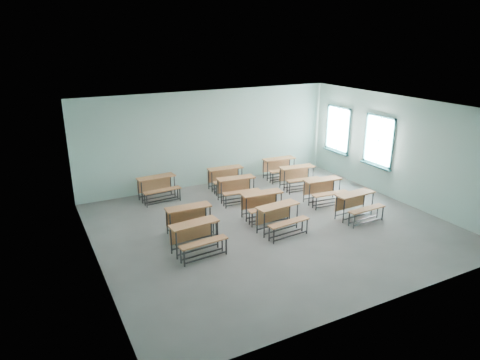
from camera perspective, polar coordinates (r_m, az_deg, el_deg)
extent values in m
cube|color=gray|center=(11.66, 4.12, -6.17)|extent=(9.00, 8.00, 0.02)
cube|color=silver|center=(10.71, 4.52, 9.65)|extent=(9.00, 8.00, 0.02)
cube|color=#A5CEC3|center=(14.52, -4.01, 5.61)|extent=(9.00, 0.02, 3.20)
cube|color=#A5CEC3|center=(8.18, 19.23, -6.16)|extent=(9.00, 0.02, 3.20)
cube|color=#A5CEC3|center=(9.63, -19.25, -2.37)|extent=(0.02, 8.00, 3.20)
cube|color=#A5CEC3|center=(13.91, 20.40, 3.88)|extent=(0.02, 8.00, 3.20)
cube|color=#1C4B4F|center=(15.99, 12.73, 3.95)|extent=(0.06, 1.20, 0.06)
cube|color=#1C4B4F|center=(15.68, 13.13, 9.40)|extent=(0.06, 1.20, 0.06)
cube|color=#1C4B4F|center=(15.40, 14.28, 6.22)|extent=(0.06, 0.06, 1.60)
cube|color=#1C4B4F|center=(16.25, 11.64, 7.05)|extent=(0.06, 0.06, 1.60)
cube|color=#1C4B4F|center=(15.82, 12.93, 6.65)|extent=(0.04, 0.04, 1.48)
cube|color=#1C4B4F|center=(15.82, 12.93, 6.65)|extent=(0.04, 1.08, 0.04)
cube|color=#1C4B4F|center=(15.98, 12.60, 3.73)|extent=(0.14, 1.28, 0.04)
cube|color=white|center=(15.83, 13.00, 6.66)|extent=(0.01, 1.08, 1.48)
cube|color=#1C4B4F|center=(14.58, 17.72, 2.08)|extent=(0.06, 1.20, 0.06)
cube|color=#1C4B4F|center=(14.24, 18.33, 8.02)|extent=(0.06, 1.20, 0.06)
cube|color=#1C4B4F|center=(14.01, 19.65, 4.48)|extent=(0.06, 0.06, 1.60)
cube|color=#1C4B4F|center=(14.78, 16.47, 5.52)|extent=(0.06, 0.06, 1.60)
cube|color=#1C4B4F|center=(14.39, 18.02, 5.02)|extent=(0.04, 0.04, 1.48)
cube|color=#1C4B4F|center=(14.39, 18.02, 5.02)|extent=(0.04, 1.08, 0.04)
cube|color=#1C4B4F|center=(14.57, 17.58, 1.84)|extent=(0.14, 1.28, 0.04)
cube|color=white|center=(14.41, 18.09, 5.02)|extent=(0.01, 1.08, 1.48)
cube|color=#AB693D|center=(10.13, -6.13, -5.77)|extent=(1.20, 0.49, 0.04)
cube|color=#AB693D|center=(10.40, -6.52, -6.91)|extent=(1.11, 0.11, 0.40)
cylinder|color=#303235|center=(9.96, -8.45, -8.66)|extent=(0.04, 0.04, 0.69)
cylinder|color=#303235|center=(10.38, -3.00, -7.28)|extent=(0.04, 0.04, 0.69)
cylinder|color=#303235|center=(10.22, -9.17, -7.96)|extent=(0.04, 0.04, 0.69)
cylinder|color=#303235|center=(10.62, -3.83, -6.65)|extent=(0.04, 0.04, 0.69)
cube|color=#303235|center=(10.27, -5.62, -9.20)|extent=(1.07, 0.12, 0.03)
cube|color=#303235|center=(10.52, -6.40, -8.51)|extent=(1.07, 0.12, 0.03)
cube|color=#AB693D|center=(9.87, -4.86, -8.28)|extent=(1.19, 0.34, 0.03)
cylinder|color=#303235|center=(9.70, -7.42, -10.37)|extent=(0.04, 0.04, 0.40)
cylinder|color=#303235|center=(10.13, -1.85, -8.87)|extent=(0.04, 0.04, 0.40)
cylinder|color=#303235|center=(9.85, -7.88, -9.91)|extent=(0.04, 0.04, 0.40)
cylinder|color=#303235|center=(10.27, -2.38, -8.46)|extent=(0.04, 0.04, 0.40)
cube|color=#303235|center=(9.96, -4.55, -10.24)|extent=(1.07, 0.12, 0.03)
cube|color=#303235|center=(10.11, -5.05, -9.80)|extent=(1.07, 0.12, 0.03)
cube|color=#AB693D|center=(11.12, 5.07, -3.42)|extent=(1.20, 0.50, 0.04)
cube|color=#AB693D|center=(11.37, 4.47, -4.52)|extent=(1.11, 0.12, 0.40)
cylinder|color=#303235|center=(10.85, 3.25, -6.06)|extent=(0.04, 0.04, 0.69)
cylinder|color=#303235|center=(11.47, 7.62, -4.80)|extent=(0.04, 0.04, 0.69)
cylinder|color=#303235|center=(11.08, 2.31, -5.49)|extent=(0.04, 0.04, 0.69)
cylinder|color=#303235|center=(11.68, 6.64, -4.29)|extent=(0.04, 0.04, 0.69)
cube|color=#303235|center=(11.26, 5.46, -6.57)|extent=(1.07, 0.13, 0.03)
cube|color=#303235|center=(11.48, 4.50, -6.02)|extent=(1.07, 0.13, 0.03)
cube|color=#AB693D|center=(10.90, 6.52, -5.61)|extent=(1.19, 0.35, 0.03)
cylinder|color=#303235|center=(10.62, 4.53, -7.53)|extent=(0.04, 0.04, 0.40)
cylinder|color=#303235|center=(11.25, 8.92, -6.15)|extent=(0.04, 0.04, 0.40)
cylinder|color=#303235|center=(10.76, 3.93, -7.16)|extent=(0.04, 0.04, 0.40)
cylinder|color=#303235|center=(11.37, 8.30, -5.83)|extent=(0.04, 0.04, 0.40)
cube|color=#303235|center=(10.98, 6.76, -7.41)|extent=(1.07, 0.13, 0.03)
cube|color=#303235|center=(11.11, 6.16, -7.06)|extent=(1.07, 0.13, 0.03)
cube|color=#AB693D|center=(12.32, 15.13, -1.77)|extent=(1.19, 0.44, 0.04)
cube|color=#AB693D|center=(12.54, 14.44, -2.79)|extent=(1.11, 0.07, 0.40)
cylinder|color=#303235|center=(11.99, 13.67, -4.09)|extent=(0.04, 0.04, 0.69)
cylinder|color=#303235|center=(12.72, 17.20, -3.08)|extent=(0.04, 0.04, 0.69)
cylinder|color=#303235|center=(12.20, 12.67, -3.61)|extent=(0.04, 0.04, 0.69)
cylinder|color=#303235|center=(12.91, 16.20, -2.65)|extent=(0.04, 0.04, 0.69)
cube|color=#303235|center=(12.44, 15.39, -4.63)|extent=(1.07, 0.08, 0.03)
cube|color=#303235|center=(12.64, 14.40, -4.16)|extent=(1.07, 0.08, 0.03)
cube|color=#AB693D|center=(12.13, 16.55, -3.71)|extent=(1.18, 0.30, 0.03)
cylinder|color=#303235|center=(11.79, 14.96, -5.38)|extent=(0.04, 0.04, 0.40)
cylinder|color=#303235|center=(12.53, 18.47, -4.27)|extent=(0.04, 0.04, 0.40)
cylinder|color=#303235|center=(11.91, 14.34, -5.08)|extent=(0.04, 0.04, 0.40)
cylinder|color=#303235|center=(12.64, 17.86, -4.00)|extent=(0.04, 0.04, 0.40)
cube|color=#303235|center=(12.20, 16.72, -5.35)|extent=(1.07, 0.08, 0.03)
cube|color=#303235|center=(12.31, 16.10, -5.06)|extent=(1.07, 0.08, 0.03)
cube|color=#AB693D|center=(11.05, -6.92, -3.63)|extent=(1.18, 0.43, 0.04)
cube|color=#AB693D|center=(11.33, -7.15, -4.70)|extent=(1.11, 0.06, 0.40)
cylinder|color=#303235|center=(10.92, -9.25, -6.12)|extent=(0.04, 0.04, 0.69)
cylinder|color=#303235|center=(11.23, -3.99, -5.20)|extent=(0.04, 0.04, 0.69)
cylinder|color=#303235|center=(11.20, -9.71, -5.51)|extent=(0.04, 0.04, 0.69)
cylinder|color=#303235|center=(11.49, -4.56, -4.62)|extent=(0.04, 0.04, 0.69)
cube|color=#303235|center=(11.17, -6.53, -6.82)|extent=(1.07, 0.07, 0.03)
cube|color=#303235|center=(11.44, -7.05, -6.20)|extent=(1.07, 0.07, 0.03)
cube|color=#AB693D|center=(10.76, -6.05, -5.92)|extent=(1.18, 0.29, 0.03)
cylinder|color=#303235|center=(10.63, -8.59, -7.67)|extent=(0.04, 0.04, 0.40)
cylinder|color=#303235|center=(10.94, -3.19, -6.67)|extent=(0.04, 0.04, 0.40)
cylinder|color=#303235|center=(10.79, -8.88, -7.27)|extent=(0.04, 0.04, 0.40)
cylinder|color=#303235|center=(11.10, -3.55, -6.30)|extent=(0.04, 0.04, 0.40)
cube|color=#303235|center=(10.83, -5.82, -7.76)|extent=(1.07, 0.07, 0.03)
cube|color=#303235|center=(10.99, -6.15, -7.37)|extent=(1.07, 0.07, 0.03)
cube|color=#AB693D|center=(11.96, 2.93, -1.75)|extent=(1.20, 0.49, 0.04)
cube|color=#AB693D|center=(12.21, 2.55, -2.78)|extent=(1.11, 0.12, 0.40)
cylinder|color=#303235|center=(11.75, 0.85, -4.02)|extent=(0.04, 0.04, 0.69)
cylinder|color=#303235|center=(12.18, 5.50, -3.26)|extent=(0.04, 0.04, 0.69)
cylinder|color=#303235|center=(12.02, 0.26, -3.48)|extent=(0.04, 0.04, 0.69)
cylinder|color=#303235|center=(12.44, 4.84, -2.76)|extent=(0.04, 0.04, 0.69)
cube|color=#303235|center=(12.06, 3.19, -4.72)|extent=(1.07, 0.12, 0.03)
cube|color=#303235|center=(12.31, 2.57, -4.19)|extent=(1.07, 0.12, 0.03)
cube|color=#AB693D|center=(11.67, 3.88, -3.83)|extent=(1.19, 0.35, 0.03)
cylinder|color=#303235|center=(11.47, 1.64, -5.40)|extent=(0.04, 0.04, 0.40)
cylinder|color=#303235|center=(11.91, 6.38, -4.57)|extent=(0.04, 0.04, 0.40)
cylinder|color=#303235|center=(11.63, 1.27, -5.06)|extent=(0.04, 0.04, 0.40)
cylinder|color=#303235|center=(12.06, 5.96, -4.25)|extent=(0.04, 0.04, 0.40)
cube|color=#303235|center=(11.73, 4.04, -5.54)|extent=(1.07, 0.12, 0.03)
cube|color=#303235|center=(11.88, 3.65, -5.20)|extent=(1.07, 0.12, 0.03)
cube|color=#AB693D|center=(13.28, 10.94, 0.05)|extent=(1.20, 0.49, 0.04)
cube|color=#AB693D|center=(13.52, 10.45, -0.91)|extent=(1.11, 0.12, 0.40)
cylinder|color=#303235|center=(13.00, 9.22, -1.97)|extent=(0.04, 0.04, 0.69)
cylinder|color=#303235|center=(13.57, 13.10, -1.33)|extent=(0.04, 0.04, 0.69)
cylinder|color=#303235|center=(13.25, 8.53, -1.53)|extent=(0.04, 0.04, 0.69)
cylinder|color=#303235|center=(13.81, 12.36, -0.92)|extent=(0.04, 0.04, 0.69)
cube|color=#303235|center=(13.37, 11.14, -2.64)|extent=(1.07, 0.12, 0.03)
cube|color=#303235|center=(13.61, 10.42, -2.20)|extent=(1.07, 0.12, 0.03)
cube|color=#AB693D|center=(13.01, 11.97, -1.77)|extent=(1.19, 0.35, 0.03)
cylinder|color=#303235|center=(12.74, 10.13, -3.16)|extent=(0.04, 0.04, 0.40)
cylinder|color=#303235|center=(13.32, 14.05, -2.46)|extent=(0.04, 0.04, 0.40)
cylinder|color=#303235|center=(12.88, 9.70, -2.88)|extent=(0.04, 0.04, 0.40)
cylinder|color=#303235|center=(13.46, 13.59, -2.20)|extent=(0.04, 0.04, 0.40)
cube|color=#303235|center=(13.07, 12.10, -3.31)|extent=(1.07, 0.12, 0.03)
cube|color=#303235|center=(13.21, 11.65, -3.04)|extent=(1.07, 0.12, 0.03)
cube|color=#AB693D|center=(13.18, -0.55, 0.26)|extent=(1.20, 0.50, 0.04)
cube|color=#AB693D|center=(13.43, -0.83, -0.72)|extent=(1.11, 0.13, 0.40)
cylinder|color=#303235|center=(12.99, -2.51, -1.76)|extent=(0.04, 0.04, 0.69)
cylinder|color=#303235|center=(13.36, 1.84, -1.16)|extent=(0.04, 0.04, 0.69)
cylinder|color=#303235|center=(13.26, -2.95, -1.32)|extent=(0.04, 0.04, 0.69)
cylinder|color=#303235|center=(13.62, 1.32, -0.74)|extent=(0.04, 0.04, 0.69)
cube|color=#303235|center=(13.25, -0.30, -2.46)|extent=(1.07, 0.13, 0.03)
cube|color=#303235|center=(13.52, -0.78, -2.02)|extent=(1.07, 0.13, 0.03)
cube|color=#AB693D|center=(12.86, 0.21, -1.59)|extent=(1.19, 0.36, 0.03)
cylinder|color=#303235|center=(12.68, -1.89, -2.96)|extent=(0.04, 0.04, 0.40)
cylinder|color=#303235|center=(13.06, 2.54, -2.31)|extent=(0.04, 0.04, 0.40)
cylinder|color=#303235|center=(12.85, -2.17, -2.68)|extent=(0.04, 0.04, 0.40)
cylinder|color=#303235|center=(13.22, 2.21, -2.05)|extent=(0.04, 0.04, 0.40)
cube|color=#303235|center=(12.91, 0.36, -3.15)|extent=(1.07, 0.13, 0.03)
cube|color=#303235|center=(13.07, 0.05, -2.87)|extent=(1.07, 0.13, 0.03)
cube|color=#AB693D|center=(14.41, 7.61, 1.72)|extent=(1.21, 0.52, 0.04)
cube|color=#AB693D|center=(14.65, 7.24, 0.81)|extent=(1.11, 0.15, 0.40)
cylinder|color=#303235|center=(14.15, 5.93, -0.08)|extent=(0.04, 0.04, 0.69)
cylinder|color=#303235|center=(14.64, 9.69, 0.40)|extent=(0.04, 0.04, 0.69)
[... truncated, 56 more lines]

